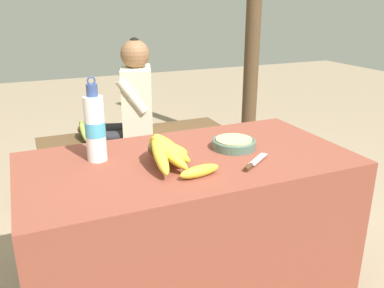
# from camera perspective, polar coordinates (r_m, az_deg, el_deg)

# --- Properties ---
(market_counter) EXTENTS (1.39, 0.72, 0.69)m
(market_counter) POSITION_cam_1_polar(r_m,az_deg,el_deg) (1.87, -0.49, -11.89)
(market_counter) COLOR brown
(market_counter) RESTS_ON ground_plane
(banana_bunch_ripe) EXTENTS (0.18, 0.33, 0.15)m
(banana_bunch_ripe) POSITION_cam_1_polar(r_m,az_deg,el_deg) (1.62, -3.99, -0.64)
(banana_bunch_ripe) COLOR #4C381E
(banana_bunch_ripe) RESTS_ON market_counter
(serving_bowl) EXTENTS (0.20, 0.20, 0.04)m
(serving_bowl) POSITION_cam_1_polar(r_m,az_deg,el_deg) (1.83, 5.89, 0.14)
(serving_bowl) COLOR #4C6B5B
(serving_bowl) RESTS_ON market_counter
(water_bottle) EXTENTS (0.08, 0.08, 0.35)m
(water_bottle) POSITION_cam_1_polar(r_m,az_deg,el_deg) (1.69, -13.45, 2.30)
(water_bottle) COLOR white
(water_bottle) RESTS_ON market_counter
(loose_banana_front) EXTENTS (0.18, 0.07, 0.05)m
(loose_banana_front) POSITION_cam_1_polar(r_m,az_deg,el_deg) (1.53, 1.08, -3.83)
(loose_banana_front) COLOR gold
(loose_banana_front) RESTS_ON market_counter
(knife) EXTENTS (0.18, 0.14, 0.02)m
(knife) POSITION_cam_1_polar(r_m,az_deg,el_deg) (1.64, 8.50, -2.76)
(knife) COLOR #BCBCC1
(knife) RESTS_ON market_counter
(wooden_bench) EXTENTS (1.33, 0.32, 0.42)m
(wooden_bench) POSITION_cam_1_polar(r_m,az_deg,el_deg) (2.98, -8.06, 0.22)
(wooden_bench) COLOR brown
(wooden_bench) RESTS_ON ground_plane
(seated_vendor) EXTENTS (0.46, 0.43, 1.09)m
(seated_vendor) POSITION_cam_1_polar(r_m,az_deg,el_deg) (2.87, -8.61, 5.40)
(seated_vendor) COLOR #232328
(seated_vendor) RESTS_ON ground_plane
(banana_bunch_green) EXTENTS (0.17, 0.30, 0.14)m
(banana_bunch_green) POSITION_cam_1_polar(r_m,az_deg,el_deg) (2.87, -14.56, 2.03)
(banana_bunch_green) COLOR #4C381E
(banana_bunch_green) RESTS_ON wooden_bench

